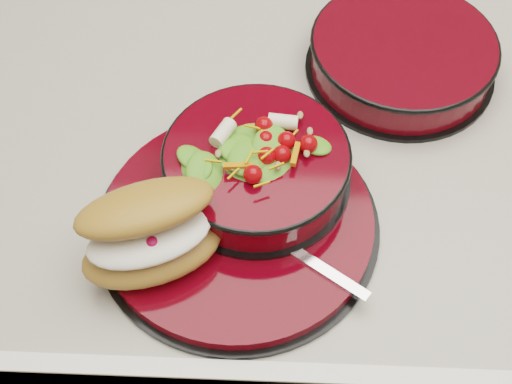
{
  "coord_description": "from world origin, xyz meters",
  "views": [
    {
      "loc": [
        0.15,
        -0.62,
        1.58
      ],
      "look_at": [
        0.13,
        -0.17,
        0.94
      ],
      "focal_mm": 50.0,
      "sensor_mm": 36.0,
      "label": 1
    }
  ],
  "objects_px": {
    "island_counter": "(185,269)",
    "croissant": "(150,233)",
    "salad_bowl": "(256,161)",
    "fork": "(296,252)",
    "dinner_plate": "(238,222)",
    "extra_bowl": "(402,55)"
  },
  "relations": [
    {
      "from": "salad_bowl",
      "to": "croissant",
      "type": "xyz_separation_m",
      "value": [
        -0.1,
        -0.1,
        0.01
      ]
    },
    {
      "from": "island_counter",
      "to": "fork",
      "type": "xyz_separation_m",
      "value": [
        0.18,
        -0.23,
        0.47
      ]
    },
    {
      "from": "fork",
      "to": "extra_bowl",
      "type": "bearing_deg",
      "value": 10.13
    },
    {
      "from": "salad_bowl",
      "to": "extra_bowl",
      "type": "relative_size",
      "value": 0.87
    },
    {
      "from": "fork",
      "to": "extra_bowl",
      "type": "relative_size",
      "value": 0.6
    },
    {
      "from": "dinner_plate",
      "to": "fork",
      "type": "distance_m",
      "value": 0.08
    },
    {
      "from": "salad_bowl",
      "to": "fork",
      "type": "height_order",
      "value": "salad_bowl"
    },
    {
      "from": "dinner_plate",
      "to": "fork",
      "type": "xyz_separation_m",
      "value": [
        0.06,
        -0.04,
        0.01
      ]
    },
    {
      "from": "island_counter",
      "to": "fork",
      "type": "bearing_deg",
      "value": -52.39
    },
    {
      "from": "extra_bowl",
      "to": "dinner_plate",
      "type": "bearing_deg",
      "value": -128.19
    },
    {
      "from": "extra_bowl",
      "to": "island_counter",
      "type": "bearing_deg",
      "value": -168.65
    },
    {
      "from": "salad_bowl",
      "to": "croissant",
      "type": "height_order",
      "value": "same"
    },
    {
      "from": "salad_bowl",
      "to": "croissant",
      "type": "bearing_deg",
      "value": -134.79
    },
    {
      "from": "island_counter",
      "to": "extra_bowl",
      "type": "distance_m",
      "value": 0.57
    },
    {
      "from": "dinner_plate",
      "to": "salad_bowl",
      "type": "bearing_deg",
      "value": 71.01
    },
    {
      "from": "salad_bowl",
      "to": "croissant",
      "type": "relative_size",
      "value": 1.29
    },
    {
      "from": "fork",
      "to": "dinner_plate",
      "type": "bearing_deg",
      "value": 90.97
    },
    {
      "from": "island_counter",
      "to": "croissant",
      "type": "relative_size",
      "value": 7.39
    },
    {
      "from": "island_counter",
      "to": "salad_bowl",
      "type": "height_order",
      "value": "salad_bowl"
    },
    {
      "from": "dinner_plate",
      "to": "fork",
      "type": "bearing_deg",
      "value": -33.71
    },
    {
      "from": "salad_bowl",
      "to": "island_counter",
      "type": "bearing_deg",
      "value": 134.25
    },
    {
      "from": "dinner_plate",
      "to": "extra_bowl",
      "type": "xyz_separation_m",
      "value": [
        0.2,
        0.25,
        0.02
      ]
    }
  ]
}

